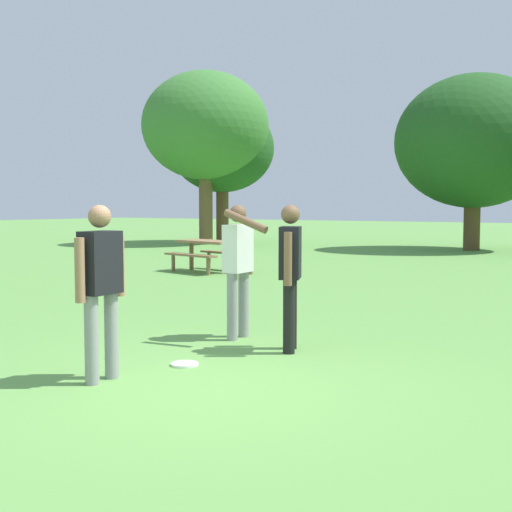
% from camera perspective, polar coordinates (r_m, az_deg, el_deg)
% --- Properties ---
extents(ground_plane, '(120.00, 120.00, 0.00)m').
position_cam_1_polar(ground_plane, '(6.20, -4.53, -11.04)').
color(ground_plane, '#609947').
extents(person_thrower, '(0.24, 0.61, 1.64)m').
position_cam_1_polar(person_thrower, '(6.42, -12.90, -2.03)').
color(person_thrower, gray).
rests_on(person_thrower, ground).
extents(person_catcher, '(0.69, 0.61, 1.64)m').
position_cam_1_polar(person_catcher, '(8.28, -1.45, -0.39)').
color(person_catcher, gray).
rests_on(person_catcher, ground).
extents(person_bystander, '(0.36, 0.56, 1.64)m').
position_cam_1_polar(person_bystander, '(7.58, 2.89, -0.98)').
color(person_bystander, black).
rests_on(person_bystander, ground).
extents(frisbee, '(0.29, 0.29, 0.03)m').
position_cam_1_polar(frisbee, '(7.07, -6.01, -9.02)').
color(frisbee, white).
rests_on(frisbee, ground).
extents(picnic_table_near, '(1.96, 1.74, 0.77)m').
position_cam_1_polar(picnic_table_near, '(16.73, -4.01, 0.60)').
color(picnic_table_near, olive).
rests_on(picnic_table_near, ground).
extents(tree_tall_left, '(4.52, 4.52, 6.03)m').
position_cam_1_polar(tree_tall_left, '(29.81, -2.86, 8.99)').
color(tree_tall_left, brown).
rests_on(tree_tall_left, ground).
extents(tree_broad_center, '(5.28, 5.28, 7.17)m').
position_cam_1_polar(tree_broad_center, '(28.76, -4.27, 10.80)').
color(tree_broad_center, brown).
rests_on(tree_broad_center, ground).
extents(tree_far_right, '(5.63, 5.63, 6.32)m').
position_cam_1_polar(tree_far_right, '(25.93, 17.81, 9.12)').
color(tree_far_right, brown).
rests_on(tree_far_right, ground).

